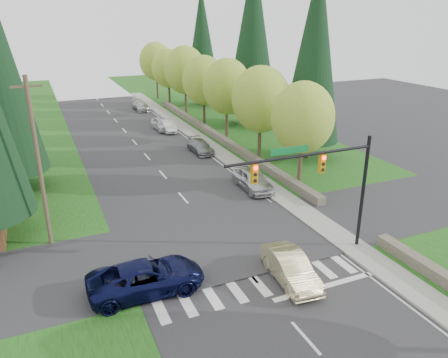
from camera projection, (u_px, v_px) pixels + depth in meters
ground at (293, 324)px, 19.51m from camera, size 120.00×120.00×0.00m
grass_east at (298, 159)px, 41.48m from camera, size 14.00×110.00×0.06m
cross_street at (223, 243)px, 26.37m from camera, size 120.00×8.00×0.10m
sidewalk_east at (231, 160)px, 40.91m from camera, size 1.80×80.00×0.13m
curb_east at (223, 162)px, 40.60m from camera, size 0.20×80.00×0.13m
stone_wall_north at (215, 135)px, 48.30m from camera, size 0.70×40.00×0.70m
traffic_signal at (324, 174)px, 23.22m from camera, size 8.70×0.37×6.80m
utility_pole at (39, 163)px, 24.43m from camera, size 1.60×0.24×10.00m
decid_tree_0 at (303, 118)px, 32.94m from camera, size 4.80×4.80×8.37m
decid_tree_1 at (261, 99)px, 38.91m from camera, size 5.20×5.20×8.80m
decid_tree_2 at (227, 87)px, 44.79m from camera, size 5.00×5.00×8.82m
decid_tree_3 at (204, 80)px, 50.92m from camera, size 5.00×5.00×8.55m
decid_tree_4 at (185, 70)px, 56.82m from camera, size 5.40×5.40×9.18m
decid_tree_5 at (168, 68)px, 62.93m from camera, size 4.80×4.80×8.30m
decid_tree_6 at (156, 61)px, 68.85m from camera, size 5.20×5.20×8.86m
conifer_e_a at (315, 52)px, 38.38m from camera, size 5.44×5.44×17.80m
conifer_e_b at (253, 34)px, 50.40m from camera, size 6.12×6.12×19.80m
conifer_e_c at (202, 41)px, 62.56m from camera, size 5.10×5.10×16.80m
sedan_champagne at (290, 268)px, 22.43m from camera, size 1.97×4.63×1.49m
suv_navy at (146, 277)px, 21.51m from camera, size 5.79×2.72×1.60m
parked_car_a at (253, 179)px, 34.17m from camera, size 2.06×4.81×1.62m
parked_car_b at (200, 146)px, 43.30m from camera, size 1.80×4.28×1.23m
parked_car_c at (168, 126)px, 50.98m from camera, size 1.63×4.08×1.32m
parked_car_d at (162, 124)px, 51.68m from camera, size 1.85×4.31×1.45m
parked_car_e at (141, 106)px, 62.12m from camera, size 1.89×4.44×1.28m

